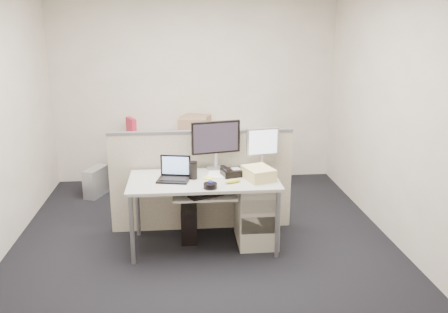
{
  "coord_description": "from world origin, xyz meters",
  "views": [
    {
      "loc": [
        -0.22,
        -4.51,
        2.25
      ],
      "look_at": [
        0.22,
        0.15,
        0.92
      ],
      "focal_mm": 38.0,
      "sensor_mm": 36.0,
      "label": 1
    }
  ],
  "objects": [
    {
      "name": "wall_back",
      "position": [
        0.0,
        2.25,
        1.35
      ],
      "size": [
        4.0,
        0.02,
        2.7
      ],
      "primitive_type": "cube",
      "color": "silver",
      "rests_on": "ground"
    },
    {
      "name": "red_binder",
      "position": [
        -0.9,
        2.03,
        0.85
      ],
      "size": [
        0.17,
        0.27,
        0.25
      ],
      "primitive_type": "cube",
      "rotation": [
        0.0,
        0.0,
        0.43
      ],
      "color": "#BB1D39",
      "rests_on": "back_counter"
    },
    {
      "name": "monitor_small",
      "position": [
        0.65,
        0.32,
        0.95
      ],
      "size": [
        0.38,
        0.24,
        0.44
      ],
      "primitive_type": "cube",
      "rotation": [
        0.0,
        0.0,
        0.17
      ],
      "color": "#B7B7BC",
      "rests_on": "desk"
    },
    {
      "name": "cardboard_box_left",
      "position": [
        -0.05,
        1.81,
        0.86
      ],
      "size": [
        0.41,
        0.32,
        0.28
      ],
      "primitive_type": "cube",
      "rotation": [
        0.0,
        0.0,
        -0.11
      ],
      "color": "#9D7257",
      "rests_on": "back_counter"
    },
    {
      "name": "desk",
      "position": [
        0.0,
        0.0,
        0.66
      ],
      "size": [
        1.5,
        0.75,
        0.73
      ],
      "color": "#B8B6AE",
      "rests_on": "floor"
    },
    {
      "name": "keyboard",
      "position": [
        0.05,
        -0.2,
        0.64
      ],
      "size": [
        0.44,
        0.31,
        0.02
      ],
      "primitive_type": "cube",
      "rotation": [
        0.0,
        0.0,
        0.42
      ],
      "color": "black",
      "rests_on": "keyboard_tray"
    },
    {
      "name": "trackball",
      "position": [
        0.05,
        -0.28,
        0.76
      ],
      "size": [
        0.15,
        0.15,
        0.05
      ],
      "primitive_type": "cylinder",
      "rotation": [
        0.0,
        0.0,
        -0.15
      ],
      "color": "black",
      "rests_on": "desk"
    },
    {
      "name": "manila_folders",
      "position": [
        0.55,
        -0.05,
        0.79
      ],
      "size": [
        0.34,
        0.38,
        0.12
      ],
      "primitive_type": "cube",
      "rotation": [
        0.0,
        0.0,
        0.32
      ],
      "color": "beige",
      "rests_on": "desk"
    },
    {
      "name": "cubicle_partition",
      "position": [
        0.0,
        0.45,
        0.55
      ],
      "size": [
        2.0,
        0.06,
        1.1
      ],
      "primitive_type": "cube",
      "color": "beige",
      "rests_on": "floor"
    },
    {
      "name": "wall_right",
      "position": [
        2.0,
        0.0,
        1.35
      ],
      "size": [
        0.02,
        4.5,
        2.7
      ],
      "primitive_type": "cube",
      "color": "silver",
      "rests_on": "ground"
    },
    {
      "name": "laptop",
      "position": [
        -0.3,
        -0.02,
        0.85
      ],
      "size": [
        0.35,
        0.29,
        0.23
      ],
      "primitive_type": "cube",
      "rotation": [
        0.0,
        0.0,
        -0.2
      ],
      "color": "black",
      "rests_on": "desk"
    },
    {
      "name": "sticky_pad",
      "position": [
        0.05,
        0.0,
        0.74
      ],
      "size": [
        0.11,
        0.11,
        0.01
      ],
      "primitive_type": "cube",
      "rotation": [
        0.0,
        0.0,
        -0.4
      ],
      "color": "yellow",
      "rests_on": "desk"
    },
    {
      "name": "cardboard_box_right",
      "position": [
        0.0,
        2.05,
        0.85
      ],
      "size": [
        0.45,
        0.41,
        0.27
      ],
      "primitive_type": "cube",
      "rotation": [
        0.0,
        0.0,
        -0.38
      ],
      "color": "#9D7257",
      "rests_on": "back_counter"
    },
    {
      "name": "pc_tower_desk",
      "position": [
        -0.15,
        0.2,
        0.19
      ],
      "size": [
        0.18,
        0.42,
        0.39
      ],
      "primitive_type": "cube",
      "rotation": [
        0.0,
        0.0,
        -0.03
      ],
      "color": "black",
      "rests_on": "floor"
    },
    {
      "name": "paper_stack",
      "position": [
        0.15,
        0.12,
        0.74
      ],
      "size": [
        0.23,
        0.28,
        0.01
      ],
      "primitive_type": "cube",
      "rotation": [
        0.0,
        0.0,
        -0.17
      ],
      "color": "white",
      "rests_on": "desk"
    },
    {
      "name": "floor",
      "position": [
        0.0,
        0.0,
        -0.01
      ],
      "size": [
        4.0,
        4.5,
        0.01
      ],
      "primitive_type": "cube",
      "color": "black",
      "rests_on": "ground"
    },
    {
      "name": "drawer_pedestal",
      "position": [
        0.55,
        0.05,
        0.33
      ],
      "size": [
        0.4,
        0.55,
        0.65
      ],
      "primitive_type": "cube",
      "color": "beige",
      "rests_on": "floor"
    },
    {
      "name": "monitor_main",
      "position": [
        0.15,
        0.32,
        0.99
      ],
      "size": [
        0.56,
        0.31,
        0.53
      ],
      "primitive_type": "cube",
      "rotation": [
        0.0,
        0.0,
        0.22
      ],
      "color": "black",
      "rests_on": "desk"
    },
    {
      "name": "pc_tower_spare_silver",
      "position": [
        -1.36,
        1.63,
        0.19
      ],
      "size": [
        0.3,
        0.44,
        0.38
      ],
      "primitive_type": "cube",
      "rotation": [
        0.0,
        0.0,
        -0.38
      ],
      "color": "#B7B7BC",
      "rests_on": "floor"
    },
    {
      "name": "wall_front",
      "position": [
        0.0,
        -2.25,
        1.35
      ],
      "size": [
        4.0,
        0.02,
        2.7
      ],
      "primitive_type": "cube",
      "color": "silver",
      "rests_on": "ground"
    },
    {
      "name": "back_counter",
      "position": [
        0.0,
        1.93,
        0.36
      ],
      "size": [
        2.0,
        0.6,
        0.72
      ],
      "primitive_type": "cube",
      "color": "beige",
      "rests_on": "floor"
    },
    {
      "name": "desk_phone",
      "position": [
        0.3,
        0.08,
        0.76
      ],
      "size": [
        0.25,
        0.22,
        0.07
      ],
      "primitive_type": "cube",
      "rotation": [
        0.0,
        0.0,
        0.24
      ],
      "color": "black",
      "rests_on": "desk"
    },
    {
      "name": "cellphone",
      "position": [
        -0.15,
        0.05,
        0.74
      ],
      "size": [
        0.06,
        0.1,
        0.01
      ],
      "primitive_type": "cube",
      "rotation": [
        0.0,
        0.0,
        -0.1
      ],
      "color": "black",
      "rests_on": "desk"
    },
    {
      "name": "banana",
      "position": [
        0.28,
        -0.15,
        0.75
      ],
      "size": [
        0.18,
        0.11,
        0.04
      ],
      "primitive_type": "ellipsoid",
      "rotation": [
        0.0,
        0.0,
        0.37
      ],
      "color": "gold",
      "rests_on": "desk"
    },
    {
      "name": "keyboard_tray",
      "position": [
        0.0,
        -0.18,
        0.62
      ],
      "size": [
        0.62,
        0.32,
        0.02
      ],
      "primitive_type": "cube",
      "color": "#B8B6AE",
      "rests_on": "desk"
    },
    {
      "name": "travel_mug",
      "position": [
        -0.1,
        0.02,
        0.81
      ],
      "size": [
        0.1,
        0.1,
        0.17
      ],
      "primitive_type": "cylinder",
      "rotation": [
        0.0,
        0.0,
        0.25
      ],
      "color": "black",
      "rests_on": "desk"
    },
    {
      "name": "pc_tower_spare_dark",
      "position": [
        -1.05,
        2.03,
        0.19
      ],
      "size": [
        0.17,
        0.41,
        0.38
      ],
      "primitive_type": "cube",
      "rotation": [
        0.0,
        0.0,
        0.03
      ],
      "color": "black",
      "rests_on": "floor"
    }
  ]
}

